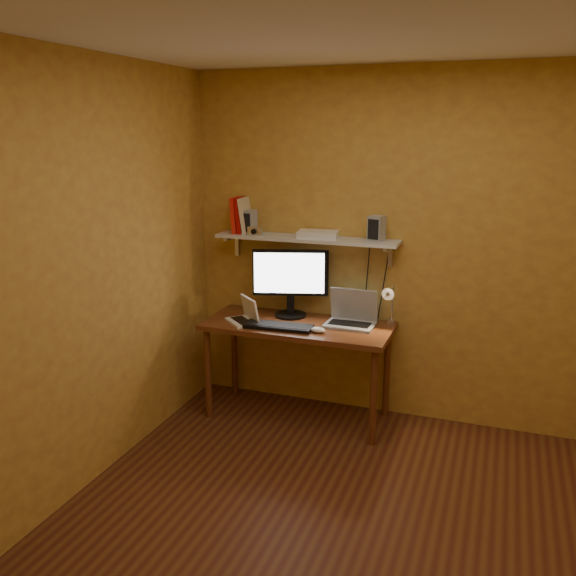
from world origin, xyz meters
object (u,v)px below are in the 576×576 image
at_px(desk, 298,335).
at_px(router, 318,234).
at_px(monitor, 291,279).
at_px(keyboard, 278,326).
at_px(netbook, 245,316).
at_px(mouse, 318,330).
at_px(wall_shelf, 306,239).
at_px(speaker_right, 376,228).
at_px(shelf_camera, 255,231).
at_px(desk_lamp, 390,301).
at_px(speaker_left, 249,222).
at_px(laptop, 352,315).

bearing_deg(desk, router, 66.00).
bearing_deg(monitor, keyboard, -103.76).
height_order(netbook, mouse, netbook).
relative_size(desk, keyboard, 2.80).
bearing_deg(wall_shelf, speaker_right, 0.37).
xyz_separation_m(keyboard, shelf_camera, (-0.29, 0.27, 0.65)).
xyz_separation_m(monitor, desk_lamp, (0.78, -0.04, -0.09)).
bearing_deg(mouse, speaker_left, 159.13).
height_order(wall_shelf, netbook, wall_shelf).
bearing_deg(netbook, mouse, 37.66).
bearing_deg(monitor, speaker_right, -13.98).
xyz_separation_m(wall_shelf, monitor, (-0.12, -0.03, -0.31)).
relative_size(laptop, shelf_camera, 3.24).
bearing_deg(speaker_right, laptop, -136.78).
relative_size(keyboard, speaker_left, 2.70).
distance_m(desk, desk_lamp, 0.73).
height_order(desk, laptop, laptop).
relative_size(desk, mouse, 13.11).
xyz_separation_m(netbook, speaker_left, (-0.08, 0.28, 0.66)).
height_order(laptop, shelf_camera, shelf_camera).
relative_size(shelf_camera, router, 0.38).
height_order(laptop, speaker_right, speaker_right).
bearing_deg(mouse, router, 113.78).
bearing_deg(wall_shelf, mouse, -58.97).
relative_size(monitor, router, 1.91).
distance_m(laptop, speaker_right, 0.67).
xyz_separation_m(netbook, shelf_camera, (-0.01, 0.22, 0.61)).
bearing_deg(laptop, wall_shelf, 170.10).
bearing_deg(speaker_right, desk, -144.74).
relative_size(wall_shelf, netbook, 4.57).
bearing_deg(speaker_right, wall_shelf, -164.86).
xyz_separation_m(speaker_left, shelf_camera, (0.08, -0.06, -0.06)).
bearing_deg(laptop, shelf_camera, -178.74).
height_order(wall_shelf, mouse, wall_shelf).
relative_size(laptop, speaker_right, 1.97).
height_order(monitor, speaker_left, speaker_left).
distance_m(wall_shelf, shelf_camera, 0.40).
distance_m(wall_shelf, laptop, 0.66).
bearing_deg(netbook, speaker_right, 60.12).
distance_m(mouse, desk_lamp, 0.56).
relative_size(wall_shelf, desk_lamp, 3.73).
xyz_separation_m(laptop, speaker_left, (-0.85, 0.06, 0.65)).
xyz_separation_m(mouse, desk_lamp, (0.46, 0.27, 0.19)).
relative_size(laptop, router, 1.22).
xyz_separation_m(keyboard, mouse, (0.30, 0.00, 0.01)).
bearing_deg(speaker_right, netbook, -147.05).
distance_m(mouse, router, 0.73).
bearing_deg(speaker_left, desk, -15.65).
xyz_separation_m(netbook, keyboard, (0.28, -0.04, -0.04)).
xyz_separation_m(laptop, desk_lamp, (0.28, 0.01, 0.14)).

